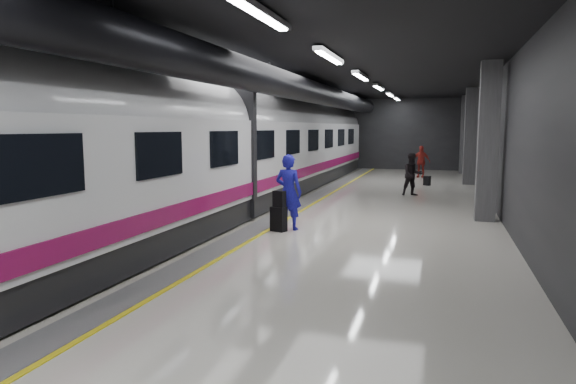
% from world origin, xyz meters
% --- Properties ---
extents(ground, '(40.00, 40.00, 0.00)m').
position_xyz_m(ground, '(0.00, 0.00, 0.00)').
color(ground, beige).
rests_on(ground, ground).
extents(platform_hall, '(10.02, 40.02, 4.51)m').
position_xyz_m(platform_hall, '(-0.29, 0.96, 3.54)').
color(platform_hall, black).
rests_on(platform_hall, ground).
extents(train, '(3.05, 38.00, 4.05)m').
position_xyz_m(train, '(-3.25, -0.00, 2.07)').
color(train, black).
rests_on(train, ground).
extents(traveler_main, '(0.77, 0.56, 1.97)m').
position_xyz_m(traveler_main, '(-0.48, -0.90, 0.99)').
color(traveler_main, '#211CD6').
rests_on(traveler_main, ground).
extents(suitcase_main, '(0.45, 0.35, 0.64)m').
position_xyz_m(suitcase_main, '(-0.65, -1.22, 0.32)').
color(suitcase_main, black).
rests_on(suitcase_main, ground).
extents(shoulder_bag, '(0.35, 0.26, 0.42)m').
position_xyz_m(shoulder_bag, '(-0.63, -1.22, 0.84)').
color(shoulder_bag, black).
rests_on(shoulder_bag, suitcase_main).
extents(traveler_far_a, '(0.99, 0.90, 1.67)m').
position_xyz_m(traveler_far_a, '(2.23, 6.93, 0.84)').
color(traveler_far_a, black).
rests_on(traveler_far_a, ground).
extents(traveler_far_b, '(1.05, 0.56, 1.70)m').
position_xyz_m(traveler_far_b, '(2.22, 14.81, 0.85)').
color(traveler_far_b, maroon).
rests_on(traveler_far_b, ground).
extents(suitcase_far, '(0.35, 0.29, 0.44)m').
position_xyz_m(suitcase_far, '(2.68, 10.89, 0.22)').
color(suitcase_far, black).
rests_on(suitcase_far, ground).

